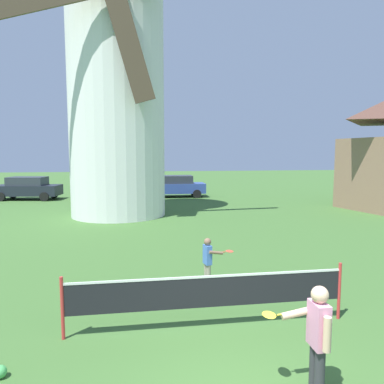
% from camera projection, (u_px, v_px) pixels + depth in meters
% --- Properties ---
extents(windmill, '(9.79, 5.46, 15.08)m').
position_uv_depth(windmill, '(116.00, 75.00, 17.97)').
color(windmill, white).
rests_on(windmill, ground_plane).
extents(tennis_net, '(5.14, 0.06, 1.10)m').
position_uv_depth(tennis_net, '(209.00, 292.00, 6.53)').
color(tennis_net, red).
rests_on(tennis_net, ground_plane).
extents(player_near, '(0.80, 0.57, 1.48)m').
position_uv_depth(player_near, '(317.00, 334.00, 4.69)').
color(player_near, '#333338').
rests_on(player_near, ground_plane).
extents(player_far, '(0.75, 0.38, 1.16)m').
position_uv_depth(player_far, '(209.00, 258.00, 8.70)').
color(player_far, '#9E937F').
rests_on(player_far, ground_plane).
extents(stray_ball, '(0.18, 0.18, 0.18)m').
position_uv_depth(stray_ball, '(0.00, 372.00, 5.13)').
color(stray_ball, '#4CB259').
rests_on(stray_ball, ground_plane).
extents(parked_car_black, '(4.47, 2.37, 1.56)m').
position_uv_depth(parked_car_black, '(28.00, 188.00, 24.80)').
color(parked_car_black, '#1E232D').
rests_on(parked_car_black, ground_plane).
extents(parked_car_silver, '(4.49, 2.30, 1.56)m').
position_uv_depth(parked_car_silver, '(105.00, 187.00, 25.69)').
color(parked_car_silver, silver).
rests_on(parked_car_silver, ground_plane).
extents(parked_car_blue, '(4.18, 1.93, 1.56)m').
position_uv_depth(parked_car_blue, '(176.00, 186.00, 26.32)').
color(parked_car_blue, '#334C99').
rests_on(parked_car_blue, ground_plane).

